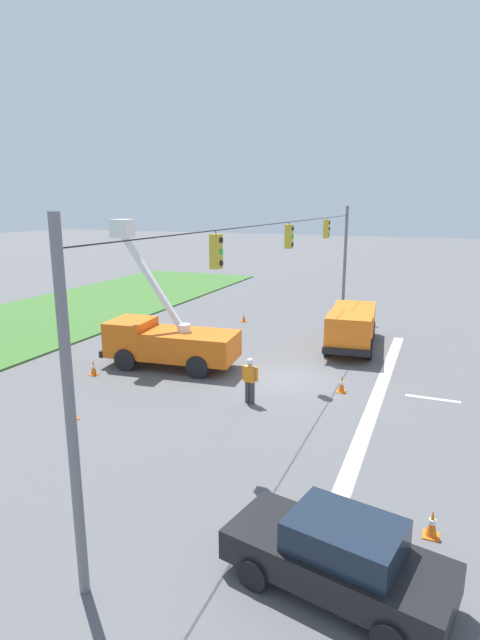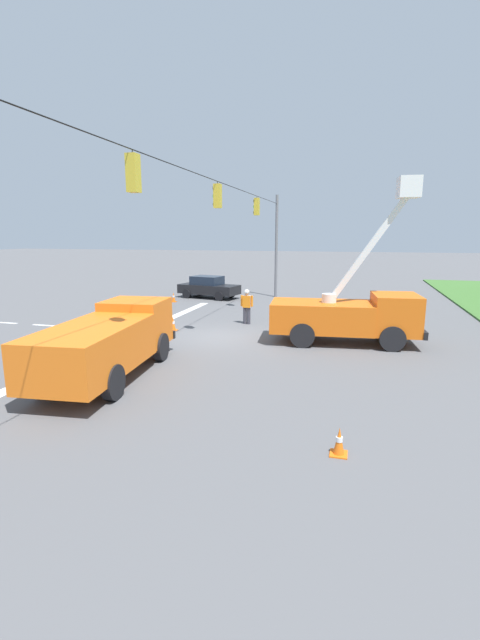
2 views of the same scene
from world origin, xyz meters
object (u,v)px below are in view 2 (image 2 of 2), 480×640
Objects in this scene: utility_truck_support_near at (110,340)px; traffic_cone_near_bucket at (353,309)px; traffic_cone_mid_left at (174,297)px; utility_truck_bucket_lift at (349,312)px; traffic_cone_mid_right at (173,324)px; road_worker at (247,304)px; traffic_cone_lane_edge_a at (404,327)px; sedan_black at (209,287)px; traffic_cone_foreground_left at (339,442)px.

utility_truck_support_near is 14.74m from traffic_cone_near_bucket.
utility_truck_support_near is 15.37m from traffic_cone_mid_left.
utility_truck_bucket_lift is 8.11m from traffic_cone_mid_right.
traffic_cone_lane_edge_a is (0.37, 7.49, -0.68)m from road_worker.
traffic_cone_near_bucket reaches higher than traffic_cone_mid_left.
utility_truck_bucket_lift is 10.11× the size of traffic_cone_mid_left.
traffic_cone_mid_left is 0.98× the size of traffic_cone_lane_edge_a.
sedan_black reaches higher than traffic_cone_foreground_left.
sedan_black is at bearing -124.27° from traffic_cone_lane_edge_a.
traffic_cone_mid_left is 0.82× the size of traffic_cone_near_bucket.
traffic_cone_near_bucket is (1.94, 11.74, 0.08)m from traffic_cone_mid_left.
utility_truck_bucket_lift is at bearing 88.50° from traffic_cone_mid_right.
utility_truck_bucket_lift reaches higher than traffic_cone_near_bucket.
traffic_cone_mid_left is 15.30m from traffic_cone_lane_edge_a.
traffic_cone_foreground_left is 12.76m from traffic_cone_mid_right.
sedan_black is 10.71m from traffic_cone_mid_right.
traffic_cone_lane_edge_a is (-8.66, 9.66, -0.86)m from utility_truck_support_near.
utility_truck_bucket_lift is 9.69m from traffic_cone_foreground_left.
traffic_cone_foreground_left is 21.43m from traffic_cone_mid_left.
traffic_cone_lane_edge_a is at bearing 29.49° from traffic_cone_near_bucket.
sedan_black is at bearing -137.03° from utility_truck_bucket_lift.
utility_truck_support_near reaches higher than road_worker.
traffic_cone_lane_edge_a reaches higher than traffic_cone_mid_left.
road_worker reaches higher than traffic_cone_near_bucket.
sedan_black reaches higher than traffic_cone_mid_left.
traffic_cone_near_bucket is (4.36, 10.10, -0.39)m from sedan_black.
sedan_black is 15.03m from traffic_cone_lane_edge_a.
traffic_cone_mid_right is at bearing 10.50° from sedan_black.
traffic_cone_mid_left is at bearing -99.40° from traffic_cone_near_bucket.
sedan_black is at bearing -170.88° from utility_truck_support_near.
road_worker is (-9.03, 2.18, -0.19)m from utility_truck_support_near.
utility_truck_bucket_lift is 8.27× the size of traffic_cone_near_bucket.
utility_truck_bucket_lift reaches higher than utility_truck_support_near.
traffic_cone_lane_edge_a is at bearing 131.86° from utility_truck_support_near.
utility_truck_bucket_lift is 3.76× the size of road_worker.
utility_truck_support_near is (6.38, -7.25, -0.13)m from utility_truck_bucket_lift.
sedan_black reaches higher than traffic_cone_near_bucket.
utility_truck_support_near is 1.50× the size of sedan_black.
traffic_cone_lane_edge_a is at bearing 101.16° from traffic_cone_mid_right.
traffic_cone_lane_edge_a is at bearing 133.32° from utility_truck_bucket_lift.
traffic_cone_foreground_left is 0.91× the size of traffic_cone_mid_left.
utility_truck_support_near is at bearing 9.12° from sedan_black.
road_worker is at bearing -117.53° from utility_truck_bucket_lift.
traffic_cone_lane_edge_a is at bearing 168.85° from traffic_cone_foreground_left.
sedan_black is at bearing 145.74° from traffic_cone_mid_left.
road_worker reaches higher than traffic_cone_lane_edge_a.
traffic_cone_mid_right is (-9.84, -8.12, 0.04)m from traffic_cone_foreground_left.
sedan_black is 7.63× the size of traffic_cone_foreground_left.
utility_truck_support_near is at bearing -29.95° from traffic_cone_near_bucket.
sedan_black is 9.47m from road_worker.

